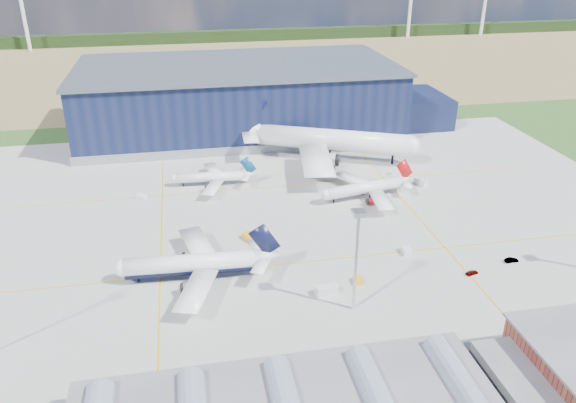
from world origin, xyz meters
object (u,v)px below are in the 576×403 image
object	(u,v)px
airliner_navy	(190,255)
airliner_widebody	(332,129)
light_mast_center	(357,245)
gse_van_b	(421,182)
car_b	(511,260)
car_a	(472,273)
airliner_red	(364,182)
gse_tug_a	(250,237)
airliner_regional	(210,172)
gse_van_c	(571,329)
hangar	(245,100)
gse_cart_b	(142,197)
gse_cart_a	(407,251)
gse_tug_b	(358,280)
gse_van_a	(327,290)

from	to	relation	value
airliner_navy	airliner_widebody	world-z (taller)	airliner_widebody
light_mast_center	gse_van_b	world-z (taller)	light_mast_center
car_b	car_a	bearing A→B (deg)	103.84
airliner_red	gse_tug_a	distance (m)	41.23
airliner_widebody	car_b	size ratio (longest dim) A/B	19.79
airliner_regional	gse_van_c	world-z (taller)	airliner_regional
hangar	gse_cart_b	xyz separation A→B (m)	(-38.73, -60.96, -10.92)
airliner_navy	gse_cart_b	world-z (taller)	airliner_navy
gse_tug_a	gse_cart_a	size ratio (longest dim) A/B	1.17
airliner_regional	gse_cart_a	size ratio (longest dim) A/B	8.20
hangar	car_a	xyz separation A→B (m)	(37.95, -117.42, -11.08)
light_mast_center	airliner_regional	world-z (taller)	light_mast_center
airliner_navy	airliner_widebody	size ratio (longest dim) A/B	0.57
airliner_regional	gse_cart_b	xyz separation A→B (m)	(-20.78, -6.15, -3.73)
gse_van_b	light_mast_center	bearing A→B (deg)	-148.66
hangar	gse_cart_b	size ratio (longest dim) A/B	45.40
airliner_navy	gse_tug_b	xyz separation A→B (m)	(36.60, -8.87, -5.63)
car_b	gse_tug_b	bearing A→B (deg)	90.84
airliner_widebody	gse_van_a	distance (m)	82.53
gse_cart_a	light_mast_center	bearing A→B (deg)	-131.06
light_mast_center	car_a	xyz separation A→B (m)	(30.76, 7.38, -14.89)
gse_tug_a	airliner_navy	bearing A→B (deg)	-161.60
gse_tug_b	gse_van_a	world-z (taller)	gse_van_a
gse_tug_a	airliner_regional	bearing A→B (deg)	74.91
gse_van_a	gse_cart_a	size ratio (longest dim) A/B	1.46
gse_tug_a	gse_cart_a	xyz separation A→B (m)	(37.10, -14.00, -0.09)
gse_van_a	gse_cart_a	world-z (taller)	gse_van_a
gse_cart_a	gse_van_c	bearing A→B (deg)	-55.99
gse_tug_a	gse_van_c	size ratio (longest dim) A/B	0.88
airliner_navy	gse_van_b	world-z (taller)	airliner_navy
gse_tug_b	gse_van_c	bearing A→B (deg)	-30.72
light_mast_center	airliner_widebody	size ratio (longest dim) A/B	0.34
airliner_navy	airliner_regional	distance (m)	52.58
airliner_red	gse_tug_b	xyz separation A→B (m)	(-15.03, -42.87, -4.50)
car_a	gse_van_c	bearing A→B (deg)	-173.86
hangar	airliner_widebody	size ratio (longest dim) A/B	2.16
airliner_widebody	car_a	xyz separation A→B (m)	(12.89, -77.62, -10.38)
hangar	gse_van_b	world-z (taller)	hangar
gse_van_a	gse_cart_a	xyz separation A→B (m)	(23.69, 13.15, -0.34)
hangar	car_b	distance (m)	125.08
gse_cart_a	car_b	distance (m)	24.68
gse_tug_b	gse_cart_b	bearing A→B (deg)	136.68
light_mast_center	gse_cart_a	size ratio (longest dim) A/B	6.95
airliner_navy	car_b	xyz separation A→B (m)	(75.40, -7.39, -5.67)
gse_cart_b	airliner_regional	bearing A→B (deg)	-37.95
airliner_widebody	hangar	bearing A→B (deg)	146.58
gse_van_b	gse_tug_a	bearing A→B (deg)	179.06
gse_van_a	gse_cart_a	distance (m)	27.10
hangar	gse_van_c	size ratio (longest dim) A/B	33.15
airliner_red	gse_cart_b	distance (m)	66.02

